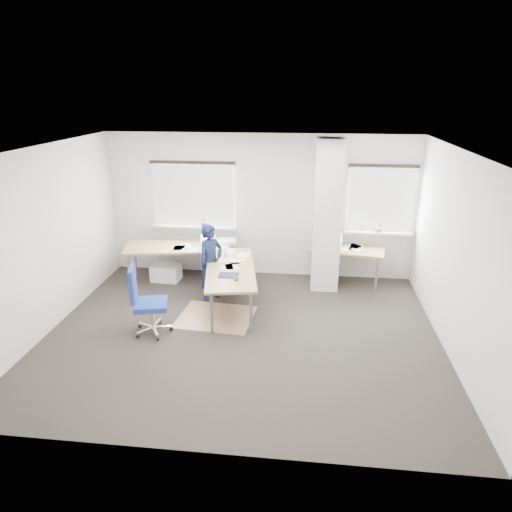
# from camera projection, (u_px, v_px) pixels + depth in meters

# --- Properties ---
(ground) EXTENTS (6.00, 6.00, 0.00)m
(ground) POSITION_uv_depth(u_px,v_px,m) (242.00, 333.00, 7.08)
(ground) COLOR black
(ground) RESTS_ON ground
(room_shell) EXTENTS (6.04, 5.04, 2.82)m
(room_shell) POSITION_uv_depth(u_px,v_px,m) (257.00, 217.00, 6.88)
(room_shell) COLOR beige
(room_shell) RESTS_ON ground
(floor_mat) EXTENTS (1.30, 1.13, 0.01)m
(floor_mat) POSITION_uv_depth(u_px,v_px,m) (216.00, 317.00, 7.58)
(floor_mat) COLOR #957251
(floor_mat) RESTS_ON ground
(white_crate) EXTENTS (0.56, 0.41, 0.33)m
(white_crate) POSITION_uv_depth(u_px,v_px,m) (166.00, 272.00, 9.00)
(white_crate) COLOR white
(white_crate) RESTS_ON ground
(desk_main) EXTENTS (2.82, 2.63, 0.96)m
(desk_main) POSITION_uv_depth(u_px,v_px,m) (205.00, 258.00, 8.26)
(desk_main) COLOR olive
(desk_main) RESTS_ON ground
(desk_side) EXTENTS (1.50, 0.93, 1.22)m
(desk_side) POSITION_uv_depth(u_px,v_px,m) (347.00, 250.00, 8.68)
(desk_side) COLOR olive
(desk_side) RESTS_ON ground
(task_chair) EXTENTS (0.62, 0.60, 1.10)m
(task_chair) POSITION_uv_depth(u_px,v_px,m) (149.00, 315.00, 6.99)
(task_chair) COLOR navy
(task_chair) RESTS_ON ground
(person) EXTENTS (0.57, 0.60, 1.39)m
(person) POSITION_uv_depth(u_px,v_px,m) (211.00, 263.00, 8.02)
(person) COLOR black
(person) RESTS_ON ground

